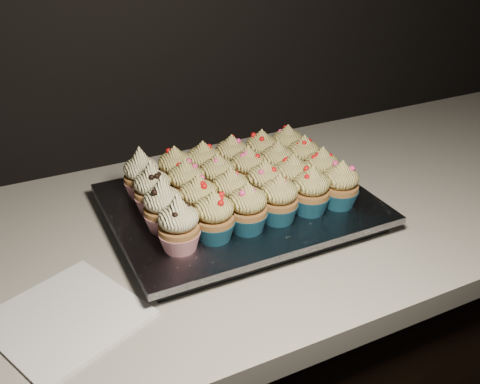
{
  "coord_description": "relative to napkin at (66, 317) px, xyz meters",
  "views": [
    {
      "loc": [
        -0.48,
        0.98,
        1.4
      ],
      "look_at": [
        -0.12,
        1.69,
        0.95
      ],
      "focal_mm": 40.0,
      "sensor_mm": 36.0,
      "label": 1
    }
  ],
  "objects": [
    {
      "name": "cupcake_15",
      "position": [
        0.35,
        0.16,
        0.07
      ],
      "size": [
        0.06,
        0.06,
        0.08
      ],
      "color": "navy",
      "rests_on": "foil_lining"
    },
    {
      "name": "cupcake_1",
      "position": [
        0.24,
        0.04,
        0.07
      ],
      "size": [
        0.06,
        0.06,
        0.08
      ],
      "color": "navy",
      "rests_on": "foil_lining"
    },
    {
      "name": "cupcake_11",
      "position": [
        0.47,
        0.1,
        0.07
      ],
      "size": [
        0.06,
        0.06,
        0.08
      ],
      "color": "navy",
      "rests_on": "foil_lining"
    },
    {
      "name": "cabinet",
      "position": [
        0.45,
        0.13,
        -0.47
      ],
      "size": [
        2.4,
        0.6,
        0.86
      ],
      "primitive_type": "cube",
      "color": "black",
      "rests_on": "ground"
    },
    {
      "name": "cupcake_20",
      "position": [
        0.29,
        0.21,
        0.07
      ],
      "size": [
        0.06,
        0.06,
        0.08
      ],
      "color": "navy",
      "rests_on": "foil_lining"
    },
    {
      "name": "cupcake_17",
      "position": [
        0.47,
        0.16,
        0.07
      ],
      "size": [
        0.06,
        0.06,
        0.08
      ],
      "color": "navy",
      "rests_on": "foil_lining"
    },
    {
      "name": "cupcake_7",
      "position": [
        0.24,
        0.1,
        0.07
      ],
      "size": [
        0.06,
        0.06,
        0.08
      ],
      "color": "navy",
      "rests_on": "foil_lining"
    },
    {
      "name": "cupcake_19",
      "position": [
        0.24,
        0.22,
        0.07
      ],
      "size": [
        0.06,
        0.06,
        0.08
      ],
      "color": "navy",
      "rests_on": "foil_lining"
    },
    {
      "name": "cupcake_22",
      "position": [
        0.41,
        0.21,
        0.07
      ],
      "size": [
        0.06,
        0.06,
        0.08
      ],
      "color": "navy",
      "rests_on": "foil_lining"
    },
    {
      "name": "cupcake_23",
      "position": [
        0.47,
        0.21,
        0.07
      ],
      "size": [
        0.06,
        0.06,
        0.08
      ],
      "color": "navy",
      "rests_on": "foil_lining"
    },
    {
      "name": "cupcake_13",
      "position": [
        0.24,
        0.16,
        0.07
      ],
      "size": [
        0.06,
        0.06,
        0.08
      ],
      "color": "navy",
      "rests_on": "foil_lining"
    },
    {
      "name": "baking_tray",
      "position": [
        0.32,
        0.13,
        0.01
      ],
      "size": [
        0.41,
        0.31,
        0.02
      ],
      "primitive_type": "cube",
      "rotation": [
        0.0,
        0.0,
        -0.0
      ],
      "color": "black",
      "rests_on": "worktop"
    },
    {
      "name": "cupcake_2",
      "position": [
        0.29,
        0.04,
        0.07
      ],
      "size": [
        0.06,
        0.06,
        0.08
      ],
      "color": "navy",
      "rests_on": "foil_lining"
    },
    {
      "name": "cupcake_10",
      "position": [
        0.41,
        0.1,
        0.07
      ],
      "size": [
        0.06,
        0.06,
        0.08
      ],
      "color": "navy",
      "rests_on": "foil_lining"
    },
    {
      "name": "cupcake_6",
      "position": [
        0.18,
        0.1,
        0.07
      ],
      "size": [
        0.06,
        0.06,
        0.1
      ],
      "color": "#AB172D",
      "rests_on": "foil_lining"
    },
    {
      "name": "worktop",
      "position": [
        0.45,
        0.13,
        -0.02
      ],
      "size": [
        2.44,
        0.64,
        0.04
      ],
      "primitive_type": "cube",
      "color": "beige",
      "rests_on": "cabinet"
    },
    {
      "name": "cupcake_5",
      "position": [
        0.47,
        0.04,
        0.07
      ],
      "size": [
        0.06,
        0.06,
        0.08
      ],
      "color": "navy",
      "rests_on": "foil_lining"
    },
    {
      "name": "napkin",
      "position": [
        0.0,
        0.0,
        0.0
      ],
      "size": [
        0.23,
        0.23,
        0.0
      ],
      "primitive_type": "cube",
      "rotation": [
        0.0,
        0.0,
        0.4
      ],
      "color": "white",
      "rests_on": "worktop"
    },
    {
      "name": "cupcake_21",
      "position": [
        0.35,
        0.22,
        0.07
      ],
      "size": [
        0.06,
        0.06,
        0.08
      ],
      "color": "navy",
      "rests_on": "foil_lining"
    },
    {
      "name": "cupcake_0",
      "position": [
        0.18,
        0.04,
        0.07
      ],
      "size": [
        0.06,
        0.06,
        0.1
      ],
      "color": "#AB172D",
      "rests_on": "foil_lining"
    },
    {
      "name": "cupcake_14",
      "position": [
        0.29,
        0.16,
        0.07
      ],
      "size": [
        0.06,
        0.06,
        0.08
      ],
      "color": "navy",
      "rests_on": "foil_lining"
    },
    {
      "name": "cupcake_18",
      "position": [
        0.18,
        0.22,
        0.07
      ],
      "size": [
        0.06,
        0.06,
        0.1
      ],
      "color": "#AB172D",
      "rests_on": "foil_lining"
    },
    {
      "name": "cupcake_8",
      "position": [
        0.29,
        0.1,
        0.07
      ],
      "size": [
        0.06,
        0.06,
        0.08
      ],
      "color": "navy",
      "rests_on": "foil_lining"
    },
    {
      "name": "cupcake_3",
      "position": [
        0.35,
        0.04,
        0.07
      ],
      "size": [
        0.06,
        0.06,
        0.08
      ],
      "color": "navy",
      "rests_on": "foil_lining"
    },
    {
      "name": "cupcake_4",
      "position": [
        0.41,
        0.04,
        0.07
      ],
      "size": [
        0.06,
        0.06,
        0.08
      ],
      "color": "navy",
      "rests_on": "foil_lining"
    },
    {
      "name": "foil_lining",
      "position": [
        0.32,
        0.13,
        0.03
      ],
      "size": [
        0.44,
        0.34,
        0.01
      ],
      "primitive_type": "cube",
      "rotation": [
        0.0,
        0.0,
        -0.0
      ],
      "color": "silver",
      "rests_on": "baking_tray"
    },
    {
      "name": "cupcake_9",
      "position": [
        0.36,
        0.1,
        0.07
      ],
      "size": [
        0.06,
        0.06,
        0.08
      ],
      "color": "navy",
      "rests_on": "foil_lining"
    },
    {
      "name": "cupcake_16",
      "position": [
        0.41,
        0.16,
        0.07
      ],
      "size": [
        0.06,
        0.06,
        0.08
      ],
      "color": "navy",
      "rests_on": "foil_lining"
    },
    {
      "name": "cupcake_12",
      "position": [
        0.18,
        0.16,
        0.07
      ],
      "size": [
        0.06,
        0.06,
        0.1
      ],
      "color": "#AB172D",
      "rests_on": "foil_lining"
    }
  ]
}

